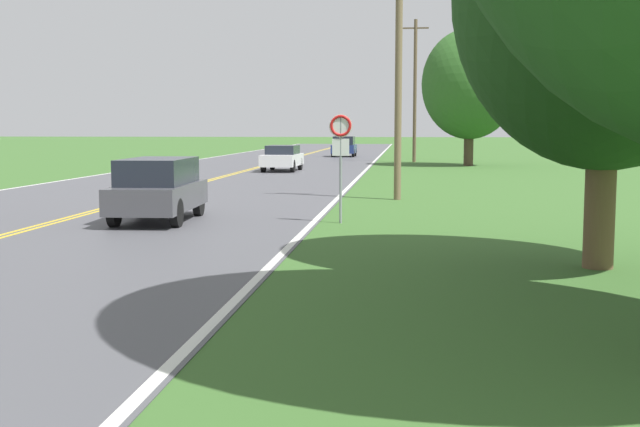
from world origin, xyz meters
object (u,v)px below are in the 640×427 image
object	(u,v)px
car_white_sedan_approaching	(282,158)
car_dark_blue_hatchback_mid_near	(344,146)
car_dark_grey_suv_nearest	(158,188)
traffic_sign	(341,141)
tree_mid_treeline	(470,84)

from	to	relation	value
car_white_sedan_approaching	car_dark_blue_hatchback_mid_near	xyz separation A→B (m)	(1.71, 22.18, 0.13)
car_dark_grey_suv_nearest	car_dark_blue_hatchback_mid_near	distance (m)	46.37
car_dark_blue_hatchback_mid_near	car_white_sedan_approaching	bearing A→B (deg)	-3.92
traffic_sign	car_white_sedan_approaching	size ratio (longest dim) A/B	0.65
traffic_sign	tree_mid_treeline	xyz separation A→B (m)	(5.55, 31.54, 3.05)
tree_mid_treeline	car_dark_grey_suv_nearest	size ratio (longest dim) A/B	2.05
tree_mid_treeline	car_white_sedan_approaching	distance (m)	13.92
traffic_sign	tree_mid_treeline	distance (m)	32.17
car_white_sedan_approaching	car_dark_grey_suv_nearest	bearing A→B (deg)	2.29
tree_mid_treeline	car_dark_grey_suv_nearest	bearing A→B (deg)	-108.12
tree_mid_treeline	car_dark_blue_hatchback_mid_near	distance (m)	17.85
car_dark_blue_hatchback_mid_near	tree_mid_treeline	bearing A→B (deg)	32.44
car_dark_grey_suv_nearest	car_white_sedan_approaching	bearing A→B (deg)	178.47
car_dark_blue_hatchback_mid_near	car_dark_grey_suv_nearest	bearing A→B (deg)	-0.99
car_white_sedan_approaching	car_dark_blue_hatchback_mid_near	world-z (taller)	car_dark_blue_hatchback_mid_near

